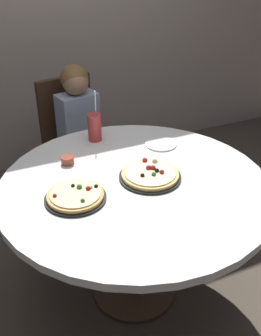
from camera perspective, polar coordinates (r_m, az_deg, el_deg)
The scene contains 9 objects.
ground_plane at distance 2.41m, azimuth 0.51°, elevation -17.16°, with size 8.00×8.00×0.00m, color #4C4238.
dining_table at distance 1.97m, azimuth 0.59°, elevation -4.09°, with size 1.33×1.33×0.75m.
chair_wooden at distance 2.88m, azimuth -8.31°, elevation 4.44°, with size 0.47×0.47×0.95m.
diner_child at distance 2.75m, azimuth -6.57°, elevation 2.19°, with size 0.31×0.43×1.08m.
pizza_veggie at distance 1.94m, azimuth 2.90°, elevation -1.02°, with size 0.31×0.31×0.05m.
pizza_cheese at distance 1.81m, azimuth -7.97°, elevation -4.05°, with size 0.28×0.28×0.05m.
soda_cup at distance 2.29m, azimuth -5.24°, elevation 5.92°, with size 0.08×0.08×0.31m.
sauce_bowl at distance 2.09m, azimuth -9.11°, elevation 1.14°, with size 0.07×0.07×0.04m, color brown.
plate_small at distance 2.27m, azimuth 4.43°, elevation 3.49°, with size 0.18×0.18×0.01m, color white.
Camera 1 is at (-0.68, -1.47, 1.79)m, focal length 42.03 mm.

